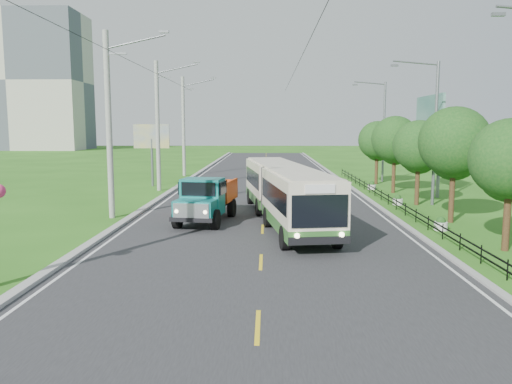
{
  "coord_description": "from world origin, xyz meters",
  "views": [
    {
      "loc": [
        0.23,
        -17.82,
        4.91
      ],
      "look_at": [
        -0.3,
        5.49,
        1.9
      ],
      "focal_mm": 35.0,
      "sensor_mm": 36.0,
      "label": 1
    }
  ],
  "objects_px": {
    "tree_fifth": "(395,142)",
    "bus": "(284,189)",
    "planter_near": "(441,224)",
    "planter_far": "(372,186)",
    "pole_far": "(184,126)",
    "billboard_left": "(152,140)",
    "tree_second": "(510,163)",
    "tree_fourth": "(419,149)",
    "tree_back": "(378,142)",
    "pole_near": "(110,124)",
    "planter_mid": "(398,200)",
    "dump_truck": "(207,197)",
    "streetlight_mid": "(433,128)",
    "billboard_right": "(429,122)",
    "tree_third": "(454,146)",
    "pole_mid": "(158,125)",
    "streetlight_far": "(382,128)"
  },
  "relations": [
    {
      "from": "planter_far",
      "to": "planter_mid",
      "type": "bearing_deg",
      "value": -90.0
    },
    {
      "from": "streetlight_mid",
      "to": "bus",
      "type": "distance_m",
      "value": 11.67
    },
    {
      "from": "pole_far",
      "to": "tree_second",
      "type": "relative_size",
      "value": 1.89
    },
    {
      "from": "streetlight_far",
      "to": "billboard_left",
      "type": "xyz_separation_m",
      "value": [
        -20.14,
        -4.0,
        -1.04
      ]
    },
    {
      "from": "streetlight_far",
      "to": "billboard_right",
      "type": "height_order",
      "value": "streetlight_far"
    },
    {
      "from": "tree_third",
      "to": "streetlight_mid",
      "type": "xyz_separation_m",
      "value": [
        0.79,
        5.86,
        0.92
      ]
    },
    {
      "from": "tree_third",
      "to": "planter_far",
      "type": "bearing_deg",
      "value": 95.18
    },
    {
      "from": "streetlight_far",
      "to": "planter_far",
      "type": "xyz_separation_m",
      "value": [
        -2.04,
        -6.0,
        -4.62
      ]
    },
    {
      "from": "planter_mid",
      "to": "pole_near",
      "type": "bearing_deg",
      "value": -163.48
    },
    {
      "from": "tree_third",
      "to": "tree_second",
      "type": "bearing_deg",
      "value": -90.0
    },
    {
      "from": "pole_mid",
      "to": "tree_third",
      "type": "distance_m",
      "value": 22.25
    },
    {
      "from": "pole_mid",
      "to": "planter_near",
      "type": "distance_m",
      "value": 23.08
    },
    {
      "from": "pole_far",
      "to": "tree_second",
      "type": "bearing_deg",
      "value": -59.58
    },
    {
      "from": "tree_back",
      "to": "billboard_left",
      "type": "height_order",
      "value": "tree_back"
    },
    {
      "from": "planter_mid",
      "to": "billboard_right",
      "type": "bearing_deg",
      "value": 58.34
    },
    {
      "from": "streetlight_mid",
      "to": "billboard_right",
      "type": "relative_size",
      "value": 1.24
    },
    {
      "from": "tree_second",
      "to": "tree_third",
      "type": "relative_size",
      "value": 0.88
    },
    {
      "from": "bus",
      "to": "pole_mid",
      "type": "bearing_deg",
      "value": 117.47
    },
    {
      "from": "planter_near",
      "to": "planter_far",
      "type": "xyz_separation_m",
      "value": [
        0.0,
        16.0,
        0.0
      ]
    },
    {
      "from": "tree_second",
      "to": "planter_near",
      "type": "height_order",
      "value": "tree_second"
    },
    {
      "from": "pole_far",
      "to": "tree_fifth",
      "type": "distance_m",
      "value": 22.25
    },
    {
      "from": "tree_second",
      "to": "billboard_right",
      "type": "distance_m",
      "value": 18.12
    },
    {
      "from": "pole_near",
      "to": "tree_back",
      "type": "distance_m",
      "value": 24.98
    },
    {
      "from": "pole_far",
      "to": "tree_third",
      "type": "relative_size",
      "value": 1.67
    },
    {
      "from": "streetlight_mid",
      "to": "billboard_right",
      "type": "height_order",
      "value": "streetlight_mid"
    },
    {
      "from": "pole_near",
      "to": "pole_far",
      "type": "bearing_deg",
      "value": 90.0
    },
    {
      "from": "tree_fifth",
      "to": "planter_near",
      "type": "distance_m",
      "value": 14.64
    },
    {
      "from": "billboard_right",
      "to": "streetlight_far",
      "type": "bearing_deg",
      "value": 101.71
    },
    {
      "from": "pole_mid",
      "to": "tree_fifth",
      "type": "height_order",
      "value": "pole_mid"
    },
    {
      "from": "tree_back",
      "to": "billboard_left",
      "type": "relative_size",
      "value": 1.06
    },
    {
      "from": "pole_far",
      "to": "planter_mid",
      "type": "xyz_separation_m",
      "value": [
        16.86,
        -19.0,
        -4.81
      ]
    },
    {
      "from": "planter_mid",
      "to": "bus",
      "type": "distance_m",
      "value": 9.67
    },
    {
      "from": "planter_mid",
      "to": "dump_truck",
      "type": "bearing_deg",
      "value": -152.23
    },
    {
      "from": "tree_fifth",
      "to": "pole_far",
      "type": "bearing_deg",
      "value": 144.64
    },
    {
      "from": "tree_back",
      "to": "planter_far",
      "type": "xyz_separation_m",
      "value": [
        -1.26,
        -4.14,
        -3.37
      ]
    },
    {
      "from": "pole_far",
      "to": "tree_third",
      "type": "bearing_deg",
      "value": -53.91
    },
    {
      "from": "pole_near",
      "to": "planter_far",
      "type": "bearing_deg",
      "value": 37.63
    },
    {
      "from": "tree_third",
      "to": "bus",
      "type": "relative_size",
      "value": 0.4
    },
    {
      "from": "pole_mid",
      "to": "dump_truck",
      "type": "height_order",
      "value": "pole_mid"
    },
    {
      "from": "pole_far",
      "to": "billboard_left",
      "type": "xyz_separation_m",
      "value": [
        -1.24,
        -9.0,
        -1.23
      ]
    },
    {
      "from": "tree_second",
      "to": "pole_near",
      "type": "bearing_deg",
      "value": 159.26
    },
    {
      "from": "pole_mid",
      "to": "streetlight_far",
      "type": "xyz_separation_m",
      "value": [
        18.9,
        7.0,
        -0.19
      ]
    },
    {
      "from": "tree_third",
      "to": "tree_fourth",
      "type": "bearing_deg",
      "value": 90.0
    },
    {
      "from": "tree_fifth",
      "to": "streetlight_far",
      "type": "xyz_separation_m",
      "value": [
        0.79,
        7.86,
        1.05
      ]
    },
    {
      "from": "tree_second",
      "to": "tree_fourth",
      "type": "height_order",
      "value": "tree_fourth"
    },
    {
      "from": "planter_near",
      "to": "planter_far",
      "type": "height_order",
      "value": "same"
    },
    {
      "from": "tree_second",
      "to": "dump_truck",
      "type": "height_order",
      "value": "tree_second"
    },
    {
      "from": "tree_fifth",
      "to": "bus",
      "type": "height_order",
      "value": "tree_fifth"
    },
    {
      "from": "planter_mid",
      "to": "planter_far",
      "type": "relative_size",
      "value": 1.0
    },
    {
      "from": "tree_fourth",
      "to": "dump_truck",
      "type": "relative_size",
      "value": 0.92
    }
  ]
}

